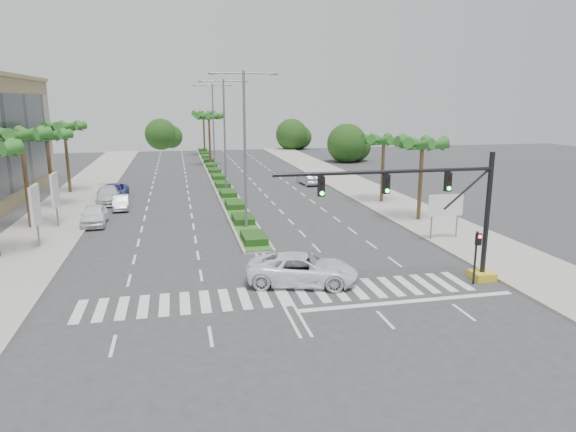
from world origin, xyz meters
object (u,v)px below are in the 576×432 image
car_parked_d (108,195)px  car_right (308,178)px  car_parked_c (113,192)px  car_crossing (302,269)px  car_parked_b (121,202)px  car_parked_a (94,215)px

car_parked_d → car_right: car_parked_d is taller
car_parked_c → car_crossing: (12.92, -27.88, 0.06)m
car_parked_c → car_parked_d: 1.85m
car_parked_c → car_right: 22.30m
car_parked_c → car_parked_d: car_parked_d is taller
car_parked_b → car_crossing: (11.71, -22.73, 0.19)m
car_parked_a → car_crossing: car_crossing is taller
car_crossing → car_parked_c: bearing=40.9°
car_parked_c → car_crossing: size_ratio=0.93×
car_parked_d → car_right: 23.06m
car_parked_a → car_parked_c: car_parked_a is taller
car_parked_a → car_crossing: size_ratio=0.78×
car_parked_b → car_crossing: bearing=-67.0°
car_parked_a → car_crossing: bearing=-54.2°
car_parked_d → car_right: bearing=11.4°
car_parked_a → car_parked_b: car_parked_a is taller
car_parked_c → car_parked_d: size_ratio=1.02×
car_parked_c → car_crossing: 30.73m
car_parked_b → car_parked_c: car_parked_c is taller
car_parked_c → car_right: (21.74, 4.98, -0.03)m
car_crossing → car_right: (8.82, 32.86, -0.10)m
car_parked_b → car_parked_d: size_ratio=0.72×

